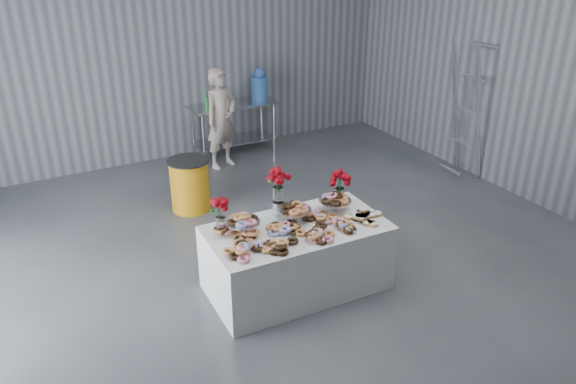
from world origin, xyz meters
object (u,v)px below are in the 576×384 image
object	(u,v)px
display_table	(297,258)
person	(221,119)
trash_barrel	(190,185)
stepladder	(467,110)
prep_table	(234,119)
water_jug	(259,85)

from	to	relation	value
display_table	person	bearing A→B (deg)	80.08
trash_barrel	display_table	bearing A→B (deg)	-81.01
stepladder	person	bearing A→B (deg)	145.53
person	prep_table	bearing A→B (deg)	28.63
prep_table	water_jug	xyz separation A→B (m)	(0.50, -0.00, 0.53)
person	stepladder	xyz separation A→B (m)	(3.15, -2.16, 0.27)
display_table	person	size ratio (longest dim) A/B	1.17
display_table	stepladder	distance (m)	4.11
prep_table	stepladder	xyz separation A→B (m)	(2.75, -2.58, 0.46)
water_jug	stepladder	xyz separation A→B (m)	(2.25, -2.58, -0.07)
person	stepladder	distance (m)	3.82
display_table	trash_barrel	bearing A→B (deg)	98.99
water_jug	stepladder	world-z (taller)	stepladder
water_jug	trash_barrel	distance (m)	2.64
person	trash_barrel	xyz separation A→B (m)	(-1.00, -1.25, -0.44)
water_jug	display_table	bearing A→B (deg)	-110.71
prep_table	trash_barrel	size ratio (longest dim) A/B	2.03
person	display_table	bearing A→B (deg)	-118.23
display_table	prep_table	xyz separation A→B (m)	(1.02, 4.03, 0.24)
trash_barrel	prep_table	bearing A→B (deg)	50.04
person	stepladder	size ratio (longest dim) A/B	0.75
prep_table	person	world-z (taller)	person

